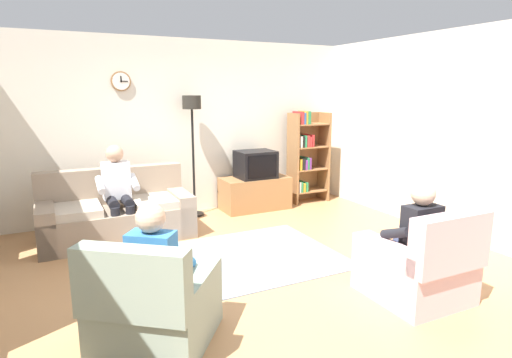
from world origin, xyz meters
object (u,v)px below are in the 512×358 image
Objects in this scene: couch at (117,215)px; bookshelf at (305,155)px; person_in_right_armchair at (413,234)px; person_in_left_armchair at (158,266)px; floor_lamp at (192,122)px; armchair_near_window at (155,309)px; tv at (256,164)px; tv_stand at (255,193)px; person_on_couch at (118,188)px; armchair_near_bookshelf at (418,269)px.

bookshelf is (3.28, 0.55, 0.52)m from couch.
person_in_left_armchair is at bearing 172.02° from person_in_right_armchair.
floor_lamp is (1.26, 0.57, 1.14)m from couch.
armchair_near_window is 0.33m from person_in_left_armchair.
tv is at bearing 89.49° from person_in_right_armchair.
tv_stand is (2.27, 0.48, -0.05)m from couch.
person_on_couch is 1.11× the size of person_in_right_armchair.
floor_lamp is (-1.01, 0.10, 1.18)m from tv_stand.
armchair_near_window is (-1.39, -3.23, -1.16)m from floor_lamp.
armchair_near_bookshelf is (2.37, -0.34, 0.00)m from armchair_near_window.
tv_stand is 0.49m from tv.
couch is at bearing -168.75° from tv.
bookshelf is at bearing 5.33° from tv.
tv is 3.84m from person_in_left_armchair.
floor_lamp is at bearing 24.48° from couch.
bookshelf is at bearing 42.93° from person_in_left_armchair.
floor_lamp is at bearing 105.29° from armchair_near_bookshelf.
couch is 1.70× the size of person_in_left_armchair.
person_in_left_armchair is 1.00× the size of person_in_right_armchair.
floor_lamp is 1.65× the size of person_in_right_armchair.
armchair_near_window is 1.06× the size of person_in_right_armchair.
person_in_left_armchair is at bearing -127.52° from tv_stand.
tv_stand is 2.36m from person_on_couch.
armchair_near_bookshelf is at bearing -52.50° from person_on_couch.
floor_lamp reaches higher than bookshelf.
couch is at bearing 87.14° from armchair_near_window.
floor_lamp reaches higher than armchair_near_bookshelf.
tv reaches higher than couch.
couch is 2.65m from armchair_near_window.
couch is 1.79m from floor_lamp.
tv is at bearing 52.27° from armchair_near_window.
person_on_couch is at bearing 128.39° from person_in_right_armchair.
tv is 2.31m from person_on_couch.
tv is (0.00, -0.02, 0.49)m from tv_stand.
person_on_couch is (-3.26, -0.66, -0.13)m from bookshelf.
armchair_near_window is at bearing 171.76° from armchair_near_bookshelf.
bookshelf reaches higher than armchair_near_bookshelf.
armchair_near_bookshelf is at bearing -90.50° from person_in_right_armchair.
person_in_left_armchair reaches higher than tv_stand.
person_in_right_armchair is (-1.04, -3.45, -0.23)m from bookshelf.
couch is 2.60m from person_in_left_armchair.
person_in_right_armchair is at bearing -90.50° from tv_stand.
bookshelf is at bearing -0.81° from floor_lamp.
couch is 1.73× the size of tv_stand.
armchair_near_bookshelf is 3.66m from person_on_couch.
person_in_left_armchair is at bearing -113.01° from floor_lamp.
floor_lamp reaches higher than person_in_right_armchair.
bookshelf reaches higher than tv_stand.
person_on_couch is at bearing 86.47° from armchair_near_window.
person_on_couch reaches higher than armchair_near_window.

